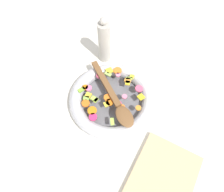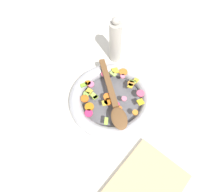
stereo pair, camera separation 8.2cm
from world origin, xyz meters
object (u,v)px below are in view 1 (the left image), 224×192
Objects in this scene: skillet at (112,100)px; cutting_board at (160,184)px; pepper_mill at (104,42)px; wooden_spoon at (115,99)px.

skillet reaches higher than cutting_board.
cutting_board is (-0.38, -0.42, -0.09)m from pepper_mill.
cutting_board is at bearing -131.92° from pepper_mill.
wooden_spoon is 1.23× the size of pepper_mill.
wooden_spoon is 0.32m from cutting_board.
skillet is at bearing -143.42° from pepper_mill.
pepper_mill reaches higher than cutting_board.
wooden_spoon is 0.96× the size of cutting_board.
wooden_spoon is at bearing -141.75° from pepper_mill.
wooden_spoon is at bearing -125.40° from skillet.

